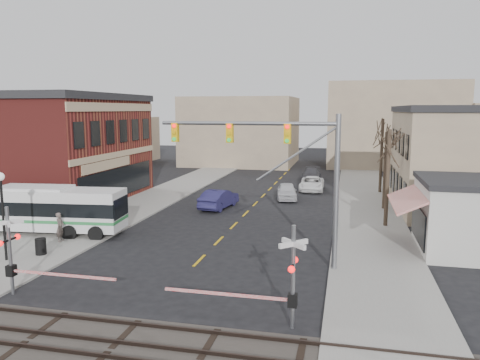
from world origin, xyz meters
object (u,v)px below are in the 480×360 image
Objects in this scene: car_d at (311,175)px; rr_crossing_west at (18,252)px; pedestrian_far at (84,212)px; traffic_signal_mast at (285,159)px; trash_bin at (41,246)px; street_lamp at (2,199)px; car_a at (287,191)px; rr_crossing_east at (282,277)px; pedestrian_near at (60,227)px; car_b at (219,199)px; car_c at (312,184)px; transit_bus at (35,208)px.

rr_crossing_west is at bearing -105.57° from car_d.
traffic_signal_mast is at bearing -47.21° from pedestrian_far.
traffic_signal_mast is at bearing 5.41° from trash_bin.
street_lamp is at bearing 135.44° from rr_crossing_west.
rr_crossing_west is 3.09× the size of pedestrian_far.
car_d is at bearing 67.34° from street_lamp.
street_lamp reaches higher than car_a.
rr_crossing_east is 6.13× the size of trash_bin.
traffic_signal_mast is at bearing -104.55° from pedestrian_near.
car_b is 0.96× the size of car_c.
pedestrian_far is (-4.11, 11.95, -0.94)m from rr_crossing_west.
traffic_signal_mast is 19.49m from car_a.
transit_bus reaches higher than car_d.
trash_bin is (-13.57, -1.29, -5.13)m from traffic_signal_mast.
street_lamp is at bearing 73.72° from car_b.
car_c is at bearing 60.94° from car_a.
transit_bus is 2.46× the size of car_b.
rr_crossing_east is (0.83, -6.85, -3.73)m from traffic_signal_mast.
car_a is 2.41× the size of pedestrian_far.
car_b is 2.70× the size of pedestrian_far.
street_lamp is 24.88m from car_a.
car_a is 0.86× the size of car_c.
car_b is at bearing 66.93° from trash_bin.
trash_bin is at bearing 158.88° from rr_crossing_east.
car_d is 32.22m from pedestrian_near.
pedestrian_near is (-14.88, 8.15, -0.94)m from rr_crossing_east.
pedestrian_far is at bearing 54.66° from transit_bus.
car_b is 18.33m from car_d.
car_d is 2.73× the size of pedestrian_far.
rr_crossing_east is 3.09× the size of pedestrian_near.
traffic_signal_mast is 7.84m from rr_crossing_east.
pedestrian_near is 4.40m from pedestrian_far.
traffic_signal_mast is 16.11m from car_b.
car_c reaches higher than trash_bin.
street_lamp reaches higher than car_d.
traffic_signal_mast reaches higher than transit_bus.
rr_crossing_west reaches higher than car_c.
pedestrian_near is at bearing -29.55° from transit_bus.
car_b is at bearing -38.31° from pedestrian_near.
car_a is at bearing 96.75° from traffic_signal_mast.
transit_bus is at bearing 128.53° from trash_bin.
car_a is 0.90× the size of car_b.
trash_bin is 23.01m from car_a.
trash_bin is 34.42m from car_d.
street_lamp is at bearing -114.95° from pedestrian_far.
transit_bus is 6.62× the size of pedestrian_near.
transit_bus is 2.50× the size of street_lamp.
trash_bin is 28.48m from car_c.
rr_crossing_east is 1.28× the size of car_a.
car_d is (12.69, 31.99, 0.14)m from trash_bin.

